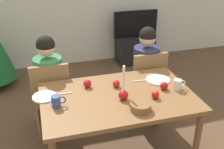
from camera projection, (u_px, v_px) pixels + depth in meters
dining_table at (118, 103)px, 2.55m from camera, size 1.40×0.90×0.75m
chair_left at (51, 94)px, 3.00m from camera, size 0.40×0.40×0.90m
chair_right at (146, 81)px, 3.28m from camera, size 0.40×0.40×0.90m
person_left_child at (50, 88)px, 3.01m from camera, size 0.30×0.30×1.17m
person_right_child at (145, 76)px, 3.28m from camera, size 0.30×0.30×1.17m
tv_stand at (135, 49)px, 4.97m from camera, size 0.64×0.40×0.48m
tv at (136, 24)px, 4.77m from camera, size 0.79×0.05×0.46m
candle_centerpiece at (123, 93)px, 2.43m from camera, size 0.09×0.09×0.33m
plate_left at (45, 97)px, 2.49m from camera, size 0.22×0.22×0.01m
plate_right at (158, 80)px, 2.79m from camera, size 0.24×0.24×0.01m
mug_left at (56, 101)px, 2.33m from camera, size 0.13×0.08×0.10m
mug_right at (178, 84)px, 2.60m from camera, size 0.12×0.08×0.10m
fork_left at (63, 94)px, 2.54m from camera, size 0.18×0.01×0.01m
fork_right at (142, 81)px, 2.77m from camera, size 0.18×0.03×0.01m
bowl_walnuts at (141, 107)px, 2.29m from camera, size 0.18×0.18×0.07m
apple_near_candle at (164, 86)px, 2.60m from camera, size 0.08×0.08×0.08m
apple_by_left_plate at (155, 95)px, 2.46m from camera, size 0.07×0.07×0.07m
apple_by_right_mug at (87, 84)px, 2.64m from camera, size 0.08×0.08×0.08m
apple_far_edge at (116, 84)px, 2.65m from camera, size 0.07×0.07×0.07m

